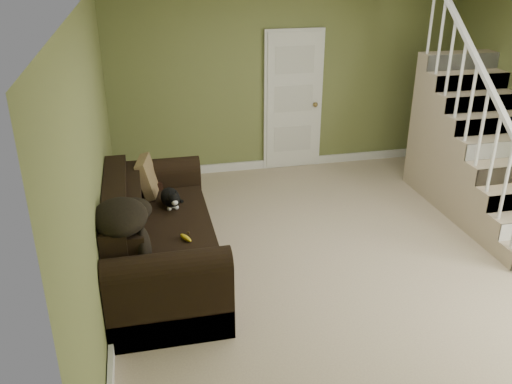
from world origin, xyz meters
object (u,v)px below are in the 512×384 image
side_table (138,202)px  cat (171,198)px  sofa (157,240)px  banana (186,238)px

side_table → cat: side_table is taller
sofa → cat: 0.52m
banana → side_table: bearing=79.2°
sofa → banana: bearing=-52.1°
side_table → cat: (0.35, -0.64, 0.31)m
sofa → cat: (0.19, 0.42, 0.25)m
side_table → cat: size_ratio=1.59×
sofa → side_table: sofa is taller
banana → cat: bearing=68.0°
sofa → banana: sofa is taller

